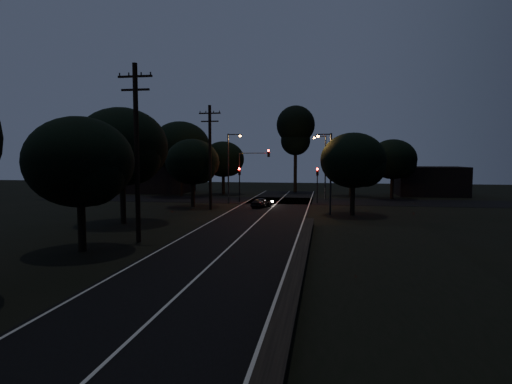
% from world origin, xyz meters
% --- Properties ---
extents(ground, '(160.00, 160.00, 0.00)m').
position_xyz_m(ground, '(0.00, 0.00, 0.00)').
color(ground, black).
extents(road_surface, '(60.00, 70.00, 0.03)m').
position_xyz_m(road_surface, '(0.00, 31.12, 0.01)').
color(road_surface, black).
rests_on(road_surface, ground).
extents(retaining_wall, '(6.93, 26.00, 1.60)m').
position_xyz_m(retaining_wall, '(7.74, 3.00, 0.62)').
color(retaining_wall, black).
rests_on(retaining_wall, ground).
extents(utility_pole_mid, '(2.20, 0.30, 11.00)m').
position_xyz_m(utility_pole_mid, '(-6.00, 15.00, 5.74)').
color(utility_pole_mid, black).
rests_on(utility_pole_mid, ground).
extents(utility_pole_far, '(2.20, 0.30, 10.50)m').
position_xyz_m(utility_pole_far, '(-6.00, 32.00, 5.48)').
color(utility_pole_far, black).
rests_on(utility_pole_far, ground).
extents(tree_left_b, '(5.94, 5.94, 7.55)m').
position_xyz_m(tree_left_b, '(-7.79, 11.88, 4.90)').
color(tree_left_b, black).
rests_on(tree_left_b, ground).
extents(tree_left_c, '(7.30, 7.30, 9.23)m').
position_xyz_m(tree_left_c, '(-10.24, 21.85, 5.97)').
color(tree_left_c, black).
rests_on(tree_left_c, ground).
extents(tree_left_d, '(5.72, 5.72, 7.26)m').
position_xyz_m(tree_left_d, '(-8.30, 33.88, 4.70)').
color(tree_left_d, black).
rests_on(tree_left_d, ground).
extents(tree_far_nw, '(6.00, 6.00, 7.60)m').
position_xyz_m(tree_far_nw, '(-8.79, 49.88, 4.92)').
color(tree_far_nw, black).
rests_on(tree_far_nw, ground).
extents(tree_far_w, '(7.98, 7.98, 10.17)m').
position_xyz_m(tree_far_w, '(-13.72, 45.84, 6.61)').
color(tree_far_w, black).
rests_on(tree_far_w, ground).
extents(tree_far_ne, '(5.67, 5.67, 7.18)m').
position_xyz_m(tree_far_ne, '(9.20, 49.89, 4.64)').
color(tree_far_ne, black).
rests_on(tree_far_ne, ground).
extents(tree_far_e, '(6.00, 6.00, 7.61)m').
position_xyz_m(tree_far_e, '(14.21, 46.88, 4.93)').
color(tree_far_e, black).
rests_on(tree_far_e, ground).
extents(tree_right_a, '(5.94, 5.94, 7.55)m').
position_xyz_m(tree_right_a, '(8.21, 29.88, 4.89)').
color(tree_right_a, black).
rests_on(tree_right_a, ground).
extents(tall_pine, '(5.75, 5.75, 13.07)m').
position_xyz_m(tall_pine, '(1.00, 55.00, 9.41)').
color(tall_pine, black).
rests_on(tall_pine, ground).
extents(building_left, '(10.00, 8.00, 4.40)m').
position_xyz_m(building_left, '(-20.00, 52.00, 2.20)').
color(building_left, black).
rests_on(building_left, ground).
extents(building_right, '(9.00, 7.00, 4.00)m').
position_xyz_m(building_right, '(20.00, 53.00, 2.00)').
color(building_right, black).
rests_on(building_right, ground).
extents(signal_left, '(0.28, 0.35, 4.10)m').
position_xyz_m(signal_left, '(-4.60, 39.99, 2.84)').
color(signal_left, black).
rests_on(signal_left, ground).
extents(signal_right, '(0.28, 0.35, 4.10)m').
position_xyz_m(signal_right, '(4.60, 39.99, 2.84)').
color(signal_right, black).
rests_on(signal_right, ground).
extents(signal_mast, '(3.70, 0.35, 6.25)m').
position_xyz_m(signal_mast, '(-2.91, 39.99, 4.34)').
color(signal_mast, black).
rests_on(signal_mast, ground).
extents(streetlight_a, '(1.66, 0.26, 8.00)m').
position_xyz_m(streetlight_a, '(-5.31, 38.00, 4.64)').
color(streetlight_a, black).
rests_on(streetlight_a, ground).
extents(streetlight_b, '(1.66, 0.26, 8.00)m').
position_xyz_m(streetlight_b, '(5.31, 44.00, 4.64)').
color(streetlight_b, black).
rests_on(streetlight_b, ground).
extents(streetlight_c, '(1.46, 0.26, 7.50)m').
position_xyz_m(streetlight_c, '(5.83, 30.00, 4.35)').
color(streetlight_c, black).
rests_on(streetlight_c, ground).
extents(car, '(2.15, 3.34, 1.06)m').
position_xyz_m(car, '(-1.14, 34.53, 0.53)').
color(car, black).
rests_on(car, ground).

